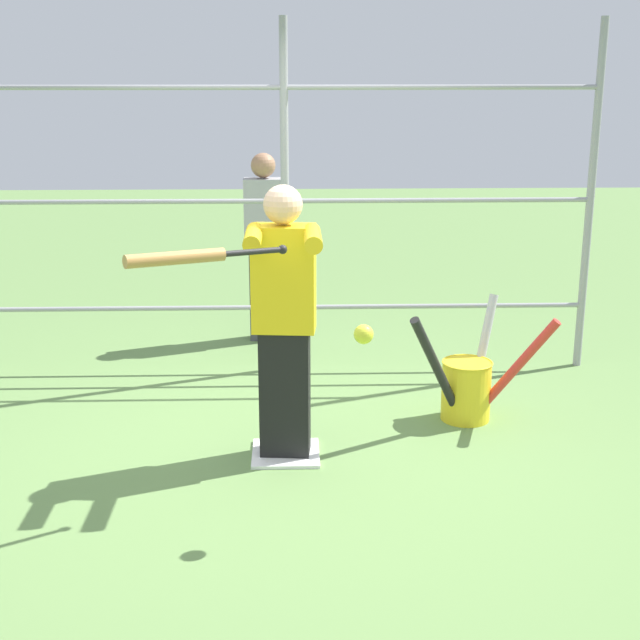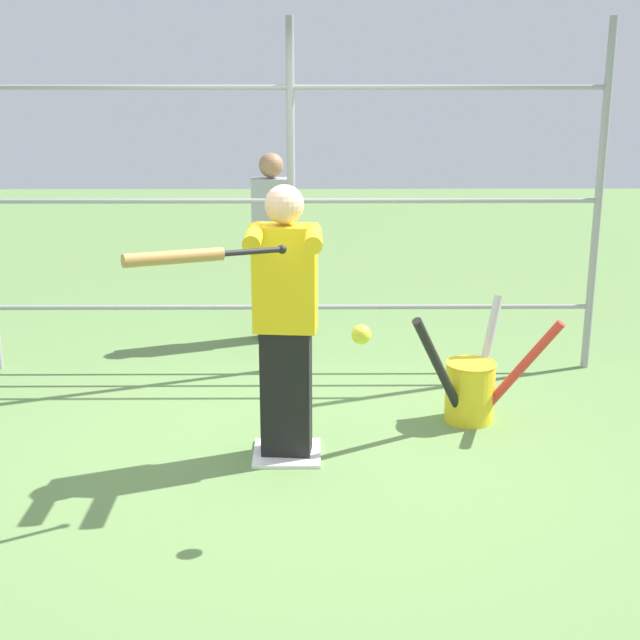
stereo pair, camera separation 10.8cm
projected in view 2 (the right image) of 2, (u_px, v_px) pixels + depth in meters
The scene contains 8 objects.
ground_plane at pixel (287, 454), 5.33m from camera, with size 24.00×24.00×0.00m, color #608447.
home_plate at pixel (287, 453), 5.33m from camera, with size 0.40×0.40×0.02m.
fence_backstop at pixel (291, 201), 6.51m from camera, with size 4.58×0.06×2.58m.
batter at pixel (285, 315), 5.07m from camera, with size 0.41×0.56×1.61m.
baseball_bat_swinging at pixel (188, 256), 4.29m from camera, with size 0.77×0.48×0.09m.
softball_in_flight at pixel (361, 335), 4.28m from camera, with size 0.10×0.10×0.10m.
bat_bucket at pixel (472, 387), 5.77m from camera, with size 0.98×0.69×0.81m.
bystander_behind_fence at pixel (272, 244), 7.39m from camera, with size 0.32×0.20×1.57m.
Camera 2 is at (-0.16, 4.91, 2.24)m, focal length 50.00 mm.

